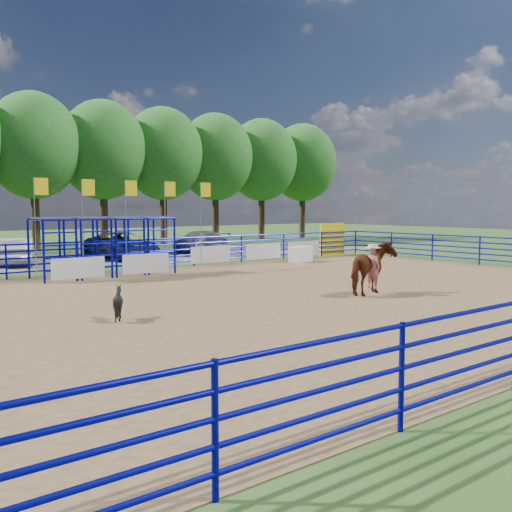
% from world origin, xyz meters
% --- Properties ---
extents(ground, '(120.00, 120.00, 0.00)m').
position_xyz_m(ground, '(0.00, 0.00, 0.00)').
color(ground, '#406227').
rests_on(ground, ground).
extents(arena_dirt, '(30.00, 20.00, 0.02)m').
position_xyz_m(arena_dirt, '(0.00, 0.00, 0.01)').
color(arena_dirt, olive).
rests_on(arena_dirt, ground).
extents(gravel_strip, '(40.00, 10.00, 0.01)m').
position_xyz_m(gravel_strip, '(0.00, 17.00, 0.01)').
color(gravel_strip, slate).
rests_on(gravel_strip, ground).
extents(announcer_table, '(1.71, 1.24, 0.83)m').
position_xyz_m(announcer_table, '(8.72, 8.24, 0.43)').
color(announcer_table, white).
rests_on(announcer_table, arena_dirt).
extents(horse_and_rider, '(2.33, 1.54, 2.43)m').
position_xyz_m(horse_and_rider, '(2.85, -1.86, 0.98)').
color(horse_and_rider, '#632A13').
rests_on(horse_and_rider, arena_dirt).
extents(calf, '(1.01, 0.96, 0.89)m').
position_xyz_m(calf, '(-5.84, -0.59, 0.47)').
color(calf, black).
rests_on(calf, arena_dirt).
extents(car_b, '(2.74, 4.54, 1.41)m').
position_xyz_m(car_b, '(-3.88, 16.16, 0.72)').
color(car_b, gray).
rests_on(car_b, gravel_strip).
extents(car_c, '(2.86, 5.67, 1.54)m').
position_xyz_m(car_c, '(1.74, 15.83, 0.78)').
color(car_c, '#131B31').
rests_on(car_c, gravel_strip).
extents(car_d, '(2.76, 5.36, 1.49)m').
position_xyz_m(car_d, '(7.16, 16.03, 0.75)').
color(car_d, '#5E5E60').
rests_on(car_d, gravel_strip).
extents(perimeter_fence, '(30.10, 20.10, 1.50)m').
position_xyz_m(perimeter_fence, '(0.00, 0.00, 0.75)').
color(perimeter_fence, '#07079F').
rests_on(perimeter_fence, ground).
extents(chute_assembly, '(19.32, 2.41, 4.20)m').
position_xyz_m(chute_assembly, '(-1.90, 8.84, 1.26)').
color(chute_assembly, '#07079F').
rests_on(chute_assembly, ground).
extents(treeline, '(56.40, 6.40, 11.24)m').
position_xyz_m(treeline, '(0.00, 26.00, 7.53)').
color(treeline, '#3F2B19').
rests_on(treeline, ground).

